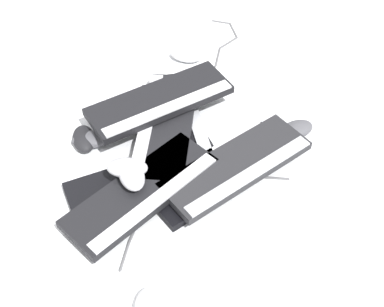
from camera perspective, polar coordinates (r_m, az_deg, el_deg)
ground_plane at (r=1.49m, az=-2.52°, el=-3.21°), size 3.20×3.20×0.00m
keyboard_0 at (r=1.61m, az=-1.32°, el=2.45°), size 0.44×0.16×0.03m
keyboard_1 at (r=1.48m, az=-4.75°, el=-2.95°), size 0.24×0.46×0.03m
keyboard_2 at (r=1.50m, az=2.97°, el=-1.86°), size 0.33×0.46×0.03m
keyboard_3 at (r=1.58m, az=-2.86°, el=3.03°), size 0.46×0.27×0.03m
keyboard_4 at (r=1.47m, az=4.80°, el=-1.33°), size 0.33×0.46×0.03m
keyboard_5 at (r=1.62m, az=-3.40°, el=5.63°), size 0.29×0.46×0.03m
keyboard_6 at (r=1.42m, az=-5.33°, el=-4.13°), size 0.37×0.45×0.03m
mouse_0 at (r=1.41m, az=-6.46°, el=-2.30°), size 0.12×0.08×0.04m
mouse_1 at (r=1.88m, az=-0.62°, el=10.46°), size 0.11×0.13×0.04m
mouse_2 at (r=1.60m, az=-10.78°, el=1.48°), size 0.08×0.12×0.04m
mouse_3 at (r=1.43m, az=-6.93°, el=-1.52°), size 0.09×0.12×0.04m
mouse_4 at (r=1.63m, az=11.05°, el=2.53°), size 0.09×0.12×0.04m
mouse_6 at (r=1.76m, az=-2.31°, el=7.65°), size 0.07×0.11×0.04m
mouse_7 at (r=1.61m, az=-11.45°, el=1.56°), size 0.11×0.07×0.04m
cable_0 at (r=1.46m, az=-0.42°, el=-4.14°), size 0.31×0.50×0.01m
cable_1 at (r=1.92m, az=3.09°, el=10.92°), size 0.41×0.17×0.01m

